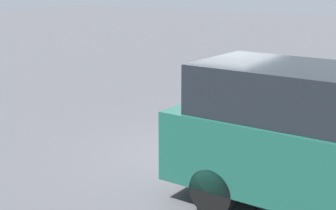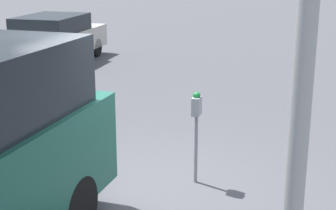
# 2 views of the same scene
# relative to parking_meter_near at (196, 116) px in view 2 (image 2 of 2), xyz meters

# --- Properties ---
(ground_plane) EXTENTS (80.00, 80.00, 0.00)m
(ground_plane) POSITION_rel_parking_meter_near_xyz_m (0.52, -0.54, -1.01)
(ground_plane) COLOR #4C4C51
(parking_meter_near) EXTENTS (0.20, 0.12, 1.37)m
(parking_meter_near) POSITION_rel_parking_meter_near_xyz_m (0.00, 0.00, 0.00)
(parking_meter_near) COLOR gray
(parking_meter_near) RESTS_ON ground
(lamp_post) EXTENTS (0.44, 0.44, 6.62)m
(lamp_post) POSITION_rel_parking_meter_near_xyz_m (3.00, 1.44, 1.21)
(lamp_post) COLOR beige
(lamp_post) RESTS_ON ground
(car_distant) EXTENTS (4.17, 1.85, 1.48)m
(car_distant) POSITION_rel_parking_meter_near_xyz_m (-7.50, -6.14, -0.23)
(car_distant) COLOR #B7B2A8
(car_distant) RESTS_ON ground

